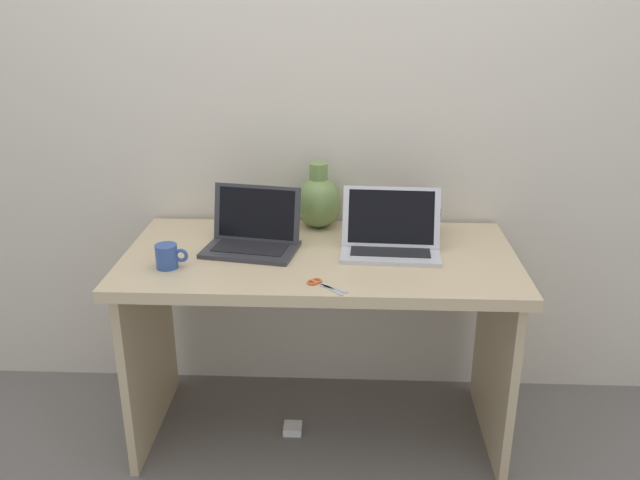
% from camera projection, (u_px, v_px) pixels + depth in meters
% --- Properties ---
extents(ground_plane, '(6.00, 6.00, 0.00)m').
position_uv_depth(ground_plane, '(320.00, 430.00, 2.58)').
color(ground_plane, slate).
extents(back_wall, '(4.40, 0.04, 2.40)m').
position_uv_depth(back_wall, '(324.00, 104.00, 2.50)').
color(back_wall, beige).
rests_on(back_wall, ground).
extents(desk, '(1.37, 0.68, 0.75)m').
position_uv_depth(desk, '(320.00, 297.00, 2.37)').
color(desk, '#D1B78C').
rests_on(desk, ground).
extents(laptop_left, '(0.35, 0.27, 0.21)m').
position_uv_depth(laptop_left, '(253.00, 233.00, 2.34)').
color(laptop_left, '#333338').
rests_on(laptop_left, desk).
extents(laptop_right, '(0.35, 0.24, 0.21)m').
position_uv_depth(laptop_right, '(391.00, 235.00, 2.31)').
color(laptop_right, silver).
rests_on(laptop_right, desk).
extents(green_vase, '(0.17, 0.17, 0.25)m').
position_uv_depth(green_vase, '(319.00, 201.00, 2.53)').
color(green_vase, '#75934C').
rests_on(green_vase, desk).
extents(coffee_mug, '(0.11, 0.07, 0.08)m').
position_uv_depth(coffee_mug, '(167.00, 256.00, 2.18)').
color(coffee_mug, '#335199').
rests_on(coffee_mug, desk).
extents(pen_cup, '(0.06, 0.06, 0.17)m').
position_uv_depth(pen_cup, '(432.00, 220.00, 2.49)').
color(pen_cup, black).
rests_on(pen_cup, desk).
extents(scissors, '(0.13, 0.12, 0.01)m').
position_uv_depth(scissors, '(321.00, 284.00, 2.06)').
color(scissors, '#B7B7BC').
rests_on(scissors, desk).
extents(power_brick, '(0.07, 0.07, 0.03)m').
position_uv_depth(power_brick, '(293.00, 428.00, 2.56)').
color(power_brick, white).
rests_on(power_brick, ground).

